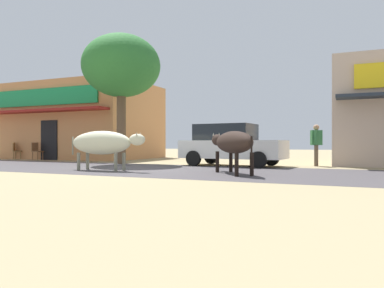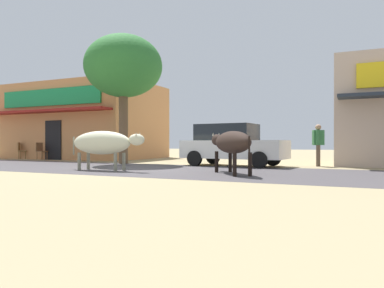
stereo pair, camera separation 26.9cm
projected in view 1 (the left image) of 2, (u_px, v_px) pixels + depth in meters
ground at (129, 169)px, 12.73m from camera, size 80.00×80.00×0.00m
asphalt_road at (129, 169)px, 12.73m from camera, size 72.00×5.36×0.00m
storefront_left_cafe at (81, 122)px, 21.94m from camera, size 8.56×6.45×4.30m
roadside_tree at (121, 67)px, 15.81m from camera, size 3.39×3.39×5.61m
parked_hatchback_car at (231, 144)px, 14.34m from camera, size 4.17×2.08×1.64m
cow_near_brown at (103, 143)px, 11.86m from camera, size 2.89×0.67×1.29m
cow_far_dark at (232, 143)px, 10.57m from camera, size 2.13×2.43×1.24m
pedestrian_by_shop at (316, 142)px, 14.13m from camera, size 0.47×0.61×1.61m
cafe_chair_near_tree at (37, 150)px, 19.24m from camera, size 0.44×0.44×0.92m
cafe_chair_by_doorway at (16, 150)px, 20.09m from camera, size 0.62×0.62×0.92m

